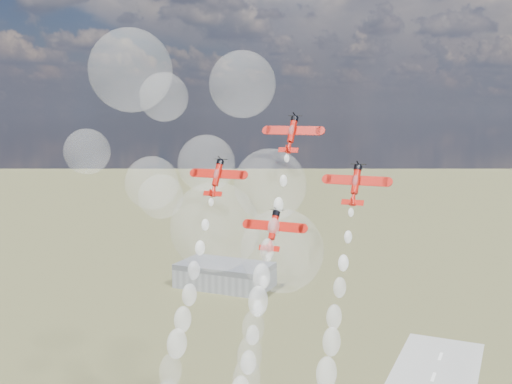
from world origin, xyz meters
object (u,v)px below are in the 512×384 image
at_px(plane_right, 356,184).
at_px(hangar, 225,275).
at_px(plane_left, 217,177).
at_px(plane_slot, 273,229).
at_px(plane_lead, 292,133).

bearing_deg(plane_right, hangar, 124.16).
bearing_deg(plane_left, plane_slot, -18.32).
distance_m(hangar, plane_right, 219.47).
height_order(hangar, plane_slot, plane_slot).
distance_m(plane_lead, plane_right, 18.45).
bearing_deg(plane_lead, plane_left, -161.68).
bearing_deg(plane_slot, hangar, 119.82).
xyz_separation_m(plane_lead, plane_slot, (0.00, -10.01, -18.65)).
bearing_deg(plane_left, hangar, 116.63).
distance_m(plane_lead, plane_slot, 21.17).
bearing_deg(plane_right, plane_slot, -161.68).
height_order(plane_left, plane_right, same).
distance_m(hangar, plane_lead, 211.40).
height_order(plane_left, plane_slot, plane_left).
relative_size(hangar, plane_left, 4.16).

